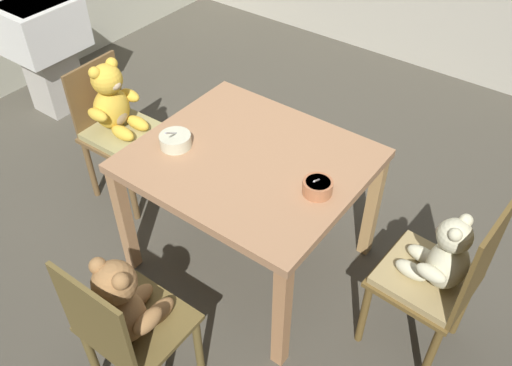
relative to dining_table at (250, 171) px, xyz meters
name	(u,v)px	position (x,y,z in m)	size (l,w,h in m)	color
ground_plane	(251,259)	(0.00, 0.00, -0.64)	(5.20, 5.20, 0.04)	#4A463B
dining_table	(250,171)	(0.00, 0.00, 0.00)	(1.04, 0.91, 0.70)	#AB7C56
teddy_chair_near_front	(124,312)	(0.07, -0.88, -0.06)	(0.40, 0.36, 0.84)	brown
teddy_chair_near_right	(440,268)	(0.94, 0.05, -0.08)	(0.41, 0.41, 0.92)	brown
teddy_chair_near_left	(116,114)	(-0.94, 0.00, -0.06)	(0.41, 0.40, 0.87)	brown
porridge_bowl_cream_near_left	(175,140)	(-0.33, -0.14, 0.12)	(0.15, 0.16, 0.14)	beige
porridge_bowl_terracotta_near_right	(318,187)	(0.38, -0.02, 0.12)	(0.13, 0.14, 0.13)	#B77149
sink_basin	(44,41)	(-2.05, 0.34, -0.08)	(0.45, 0.50, 0.82)	#B7B2A8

